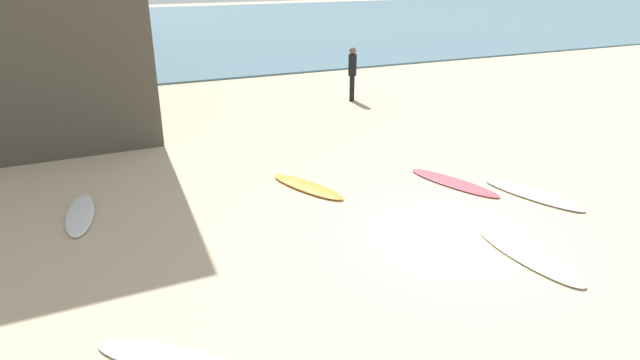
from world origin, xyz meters
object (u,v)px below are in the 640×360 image
Objects in this scene: beachgoer_near at (352,71)px; beachgoer_mid at (100,83)px; surfboard_2 at (174,360)px; surfboard_0 at (528,255)px; surfboard_5 at (307,186)px; surfboard_1 at (454,183)px; surfboard_3 at (532,194)px; surfboard_4 at (80,214)px.

beachgoer_mid is at bearing 113.74° from beachgoer_near.
surfboard_2 is 1.16× the size of beachgoer_near.
surfboard_2 is (-5.73, -0.17, -0.00)m from surfboard_0.
surfboard_1 is at bearing 137.93° from surfboard_5.
surfboard_3 is at bearing -145.96° from beachgoer_near.
beachgoer_near is (8.09, 10.96, 1.00)m from surfboard_2.
surfboard_5 is (4.45, -0.49, -0.00)m from surfboard_4.
surfboard_0 is 1.12× the size of surfboard_4.
surfboard_1 is at bearing 72.10° from surfboard_0.
surfboard_2 is at bearing 125.72° from beachgoer_mid.
surfboard_3 is at bearing 112.96° from surfboard_1.
surfboard_3 is 1.32× the size of beachgoer_mid.
surfboard_3 is at bearing 161.08° from beachgoer_mid.
surfboard_1 is at bearing 115.23° from surfboard_3.
surfboard_0 is 13.88m from beachgoer_mid.
surfboard_5 reaches higher than surfboard_0.
beachgoer_near is at bearing -139.83° from surfboard_4.
surfboard_2 is at bearing 179.21° from surfboard_0.
surfboard_0 is 1.04× the size of surfboard_2.
surfboard_1 is 1.00× the size of surfboard_3.
surfboard_1 is 1.21× the size of beachgoer_near.
beachgoer_mid reaches higher than surfboard_2.
surfboard_2 is at bearing 7.55° from surfboard_1.
beachgoer_near is at bearing 4.36° from surfboard_2.
surfboard_3 is 8.99m from beachgoer_near.
beachgoer_near is (0.45, 8.92, 0.99)m from surfboard_3.
surfboard_0 is 2.67m from surfboard_3.
surfboard_2 is 13.66m from beachgoer_near.
surfboard_4 is 4.48m from surfboard_5.
beachgoer_near reaches higher than surfboard_4.
surfboard_4 is 1.07× the size of beachgoer_near.
beachgoer_near is at bearing -146.33° from surfboard_5.
surfboard_2 is (-6.57, -3.24, -0.00)m from surfboard_1.
surfboard_4 is at bearing 119.24° from beachgoer_mid.
surfboard_4 is at bearing -28.51° from surfboard_5.
beachgoer_near is 8.20m from beachgoer_mid.
surfboard_4 is at bearing -30.64° from surfboard_1.
surfboard_4 is (-6.60, 4.64, 0.01)m from surfboard_0.
beachgoer_near reaches higher than surfboard_0.
beachgoer_mid reaches higher than surfboard_4.
surfboard_4 is (-7.44, 1.58, 0.01)m from surfboard_1.
beachgoer_mid is at bearing -91.20° from surfboard_4.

